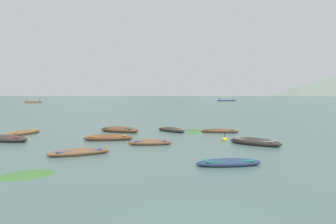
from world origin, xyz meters
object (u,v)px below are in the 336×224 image
at_px(rowboat_7, 24,133).
at_px(rowboat_0, 119,130).
at_px(rowboat_1, 220,131).
at_px(ferry_0, 227,101).
at_px(rowboat_2, 79,152).
at_px(mooring_buoy, 225,140).
at_px(rowboat_6, 6,139).
at_px(ferry_1, 33,102).
at_px(rowboat_8, 150,142).
at_px(rowboat_4, 108,138).
at_px(rowboat_9, 229,163).
at_px(rowboat_5, 171,130).
at_px(rowboat_3, 255,142).

bearing_deg(rowboat_7, rowboat_0, 7.58).
bearing_deg(rowboat_1, ferry_0, 74.87).
xyz_separation_m(rowboat_2, mooring_buoy, (11.28, 5.39, -0.07)).
bearing_deg(mooring_buoy, rowboat_0, 144.65).
relative_size(rowboat_0, rowboat_6, 1.13).
relative_size(ferry_0, ferry_1, 1.35).
distance_m(rowboat_1, rowboat_8, 10.43).
height_order(rowboat_1, rowboat_8, rowboat_8).
bearing_deg(ferry_0, rowboat_4, -108.32).
bearing_deg(rowboat_7, rowboat_4, -26.55).
bearing_deg(rowboat_9, rowboat_5, 96.97).
xyz_separation_m(rowboat_0, rowboat_6, (-9.07, -6.08, -0.01)).
xyz_separation_m(rowboat_2, ferry_1, (-52.41, 134.56, 0.27)).
bearing_deg(rowboat_5, rowboat_6, -157.00).
bearing_deg(rowboat_5, rowboat_9, -83.03).
xyz_separation_m(rowboat_4, rowboat_5, (6.04, 5.96, -0.02)).
bearing_deg(rowboat_5, rowboat_8, -105.42).
relative_size(rowboat_0, rowboat_8, 1.34).
distance_m(rowboat_4, rowboat_8, 4.52).
xyz_separation_m(rowboat_3, rowboat_7, (-21.15, 7.82, -0.05)).
xyz_separation_m(rowboat_6, mooring_buoy, (18.80, -0.81, -0.14)).
distance_m(rowboat_0, rowboat_3, 14.76).
relative_size(rowboat_5, rowboat_6, 0.92).
distance_m(rowboat_0, ferry_1, 133.65).
xyz_separation_m(rowboat_6, rowboat_7, (-0.45, 4.82, -0.06)).
bearing_deg(rowboat_2, rowboat_7, 125.86).
bearing_deg(rowboat_8, rowboat_2, -141.33).
bearing_deg(ferry_0, rowboat_5, -106.96).
xyz_separation_m(rowboat_9, ferry_1, (-61.55, 138.29, 0.28)).
xyz_separation_m(ferry_0, ferry_1, (-107.11, -33.69, 0.00)).
height_order(rowboat_3, rowboat_6, rowboat_6).
bearing_deg(rowboat_5, ferry_1, 116.00).
bearing_deg(rowboat_4, rowboat_1, 22.85).
relative_size(rowboat_8, mooring_buoy, 3.71).
height_order(rowboat_2, rowboat_5, rowboat_5).
distance_m(rowboat_2, rowboat_8, 6.15).
xyz_separation_m(rowboat_0, ferry_0, (53.14, 155.97, 0.20)).
bearing_deg(mooring_buoy, ferry_0, 75.07).
bearing_deg(rowboat_2, ferry_1, 111.28).
bearing_deg(ferry_1, rowboat_4, -67.32).
relative_size(rowboat_9, ferry_0, 0.35).
bearing_deg(rowboat_6, rowboat_3, -8.26).
xyz_separation_m(rowboat_0, rowboat_2, (-1.56, -12.28, -0.07)).
bearing_deg(rowboat_0, rowboat_1, -6.04).
bearing_deg(rowboat_8, rowboat_1, 44.53).
distance_m(rowboat_3, rowboat_5, 11.02).
relative_size(rowboat_2, rowboat_3, 1.03).
bearing_deg(rowboat_0, rowboat_4, -94.26).
bearing_deg(rowboat_9, rowboat_1, 78.28).
bearing_deg(rowboat_9, rowboat_2, 157.78).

